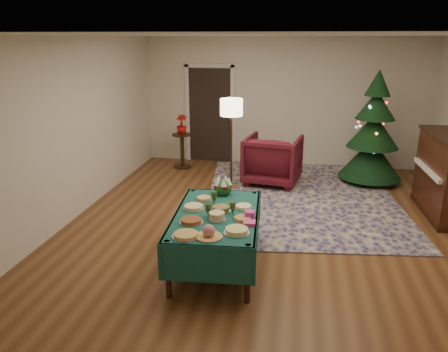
% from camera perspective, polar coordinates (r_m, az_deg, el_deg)
% --- Properties ---
extents(room_shell, '(7.00, 7.00, 7.00)m').
position_cam_1_polar(room_shell, '(6.03, 6.39, 4.92)').
color(room_shell, '#593319').
rests_on(room_shell, ground).
extents(doorway, '(1.08, 0.04, 2.16)m').
position_cam_1_polar(doorway, '(9.69, -1.86, 8.31)').
color(doorway, black).
rests_on(doorway, ground).
extents(rug, '(3.65, 4.53, 0.02)m').
position_cam_1_polar(rug, '(7.75, 9.90, -2.68)').
color(rug, '#16154F').
rests_on(rug, ground).
extents(buffet_table, '(1.12, 1.78, 0.67)m').
position_cam_1_polar(buffet_table, '(5.26, -0.99, -6.27)').
color(buffet_table, black).
rests_on(buffet_table, ground).
extents(platter_0, '(0.30, 0.30, 0.04)m').
position_cam_1_polar(platter_0, '(4.64, -5.00, -7.70)').
color(platter_0, silver).
rests_on(platter_0, buffet_table).
extents(platter_1, '(0.29, 0.29, 0.14)m').
position_cam_1_polar(platter_1, '(4.59, -2.00, -7.38)').
color(platter_1, silver).
rests_on(platter_1, buffet_table).
extents(platter_2, '(0.29, 0.29, 0.06)m').
position_cam_1_polar(platter_2, '(4.70, 1.66, -7.17)').
color(platter_2, silver).
rests_on(platter_2, buffet_table).
extents(platter_3, '(0.27, 0.27, 0.05)m').
position_cam_1_polar(platter_3, '(4.97, -4.33, -5.87)').
color(platter_3, silver).
rests_on(platter_3, buffet_table).
extents(platter_4, '(0.21, 0.21, 0.09)m').
position_cam_1_polar(platter_4, '(5.02, -0.96, -5.28)').
color(platter_4, silver).
rests_on(platter_4, buffet_table).
extents(platter_5, '(0.23, 0.23, 0.04)m').
position_cam_1_polar(platter_5, '(5.03, 2.44, -5.58)').
color(platter_5, silver).
rests_on(platter_5, buffet_table).
extents(platter_6, '(0.27, 0.27, 0.05)m').
position_cam_1_polar(platter_6, '(5.35, -3.98, -4.09)').
color(platter_6, silver).
rests_on(platter_6, buffet_table).
extents(platter_7, '(0.24, 0.24, 0.06)m').
position_cam_1_polar(platter_7, '(5.26, -0.40, -4.33)').
color(platter_7, silver).
rests_on(platter_7, buffet_table).
extents(platter_8, '(0.23, 0.23, 0.04)m').
position_cam_1_polar(platter_8, '(5.37, 2.57, -4.04)').
color(platter_8, silver).
rests_on(platter_8, buffet_table).
extents(platter_9, '(0.21, 0.21, 0.04)m').
position_cam_1_polar(platter_9, '(5.64, -2.66, -2.95)').
color(platter_9, silver).
rests_on(platter_9, buffet_table).
extents(goblet_0, '(0.07, 0.07, 0.16)m').
position_cam_1_polar(goblet_0, '(5.49, -1.31, -2.76)').
color(goblet_0, '#2D471E').
rests_on(goblet_0, buffet_table).
extents(goblet_1, '(0.07, 0.07, 0.16)m').
position_cam_1_polar(goblet_1, '(5.16, 1.14, -4.17)').
color(goblet_1, '#2D471E').
rests_on(goblet_1, buffet_table).
extents(goblet_2, '(0.07, 0.07, 0.16)m').
position_cam_1_polar(goblet_2, '(5.10, -2.06, -4.41)').
color(goblet_2, '#2D471E').
rests_on(goblet_2, buffet_table).
extents(napkin_stack, '(0.14, 0.14, 0.04)m').
position_cam_1_polar(napkin_stack, '(4.92, 3.34, -6.12)').
color(napkin_stack, '#F74497').
rests_on(napkin_stack, buffet_table).
extents(gift_box, '(0.11, 0.11, 0.09)m').
position_cam_1_polar(gift_box, '(5.07, 3.39, -5.06)').
color(gift_box, '#DE3DAC').
rests_on(gift_box, buffet_table).
extents(centerpiece, '(0.24, 0.24, 0.28)m').
position_cam_1_polar(centerpiece, '(5.79, -0.16, -1.33)').
color(centerpiece, '#1E4C1E').
rests_on(centerpiece, buffet_table).
extents(armchair, '(1.12, 1.07, 1.01)m').
position_cam_1_polar(armchair, '(8.29, 6.40, 2.42)').
color(armchair, '#51111D').
rests_on(armchair, ground).
extents(floor_lamp, '(0.40, 0.40, 1.65)m').
position_cam_1_polar(floor_lamp, '(7.79, 0.98, 8.25)').
color(floor_lamp, '#A57F3F').
rests_on(floor_lamp, ground).
extents(side_table, '(0.41, 0.41, 0.73)m').
position_cam_1_polar(side_table, '(9.33, -5.46, 3.23)').
color(side_table, black).
rests_on(side_table, ground).
extents(potted_plant, '(0.22, 0.40, 0.22)m').
position_cam_1_polar(potted_plant, '(9.22, -5.55, 6.17)').
color(potted_plant, '#A1100B').
rests_on(potted_plant, side_table).
extents(christmas_tree, '(1.35, 1.35, 2.13)m').
position_cam_1_polar(christmas_tree, '(8.67, 18.91, 5.32)').
color(christmas_tree, black).
rests_on(christmas_tree, ground).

